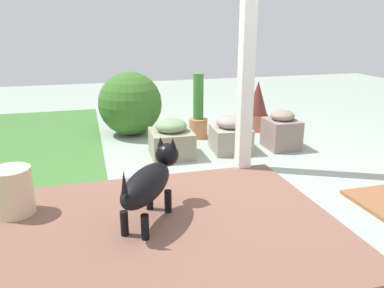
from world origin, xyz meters
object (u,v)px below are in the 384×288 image
(round_shrub, at_px, (130,104))
(ceramic_urn, at_px, (13,192))
(stone_planter_nearest, at_px, (281,131))
(stone_planter_mid, at_px, (171,140))
(dog, at_px, (150,181))
(terracotta_pot_spiky, at_px, (257,107))
(stone_planter_near, at_px, (231,135))
(terracotta_pot_tall, at_px, (198,115))
(porch_pillar, at_px, (248,32))

(round_shrub, relative_size, ceramic_urn, 2.13)
(stone_planter_nearest, relative_size, stone_planter_mid, 0.92)
(stone_planter_mid, xyz_separation_m, dog, (-1.30, 0.43, 0.13))
(round_shrub, distance_m, terracotta_pot_spiky, 1.58)
(stone_planter_near, xyz_separation_m, dog, (-1.30, 1.08, 0.13))
(stone_planter_mid, bearing_deg, terracotta_pot_tall, -37.97)
(stone_planter_near, bearing_deg, stone_planter_nearest, -94.94)
(round_shrub, bearing_deg, stone_planter_nearest, -123.03)
(terracotta_pot_spiky, distance_m, dog, 2.62)
(stone_planter_near, relative_size, round_shrub, 0.58)
(stone_planter_nearest, height_order, ceramic_urn, stone_planter_nearest)
(stone_planter_near, bearing_deg, dog, 140.41)
(round_shrub, xyz_separation_m, terracotta_pot_tall, (-0.35, -0.75, -0.11))
(porch_pillar, height_order, terracotta_pot_spiky, porch_pillar)
(stone_planter_mid, bearing_deg, stone_planter_near, -89.79)
(stone_planter_near, distance_m, dog, 1.69)
(round_shrub, relative_size, terracotta_pot_tall, 1.00)
(terracotta_pot_spiky, xyz_separation_m, ceramic_urn, (-1.66, 2.61, -0.12))
(stone_planter_mid, height_order, terracotta_pot_spiky, terracotta_pot_spiky)
(stone_planter_nearest, distance_m, round_shrub, 1.81)
(porch_pillar, distance_m, dog, 1.58)
(stone_planter_mid, bearing_deg, dog, 161.60)
(dog, bearing_deg, ceramic_urn, 69.52)
(porch_pillar, xyz_separation_m, ceramic_urn, (-0.45, 1.92, -1.06))
(dog, bearing_deg, terracotta_pot_tall, -25.25)
(stone_planter_near, distance_m, stone_planter_mid, 0.64)
(porch_pillar, xyz_separation_m, terracotta_pot_spiky, (1.21, -0.69, -0.94))
(porch_pillar, distance_m, stone_planter_nearest, 1.31)
(stone_planter_mid, xyz_separation_m, round_shrub, (0.93, 0.30, 0.20))
(ceramic_urn, bearing_deg, round_shrub, -29.08)
(stone_planter_nearest, bearing_deg, terracotta_pot_tall, 50.22)
(porch_pillar, xyz_separation_m, stone_planter_near, (0.51, -0.07, -1.06))
(stone_planter_near, bearing_deg, terracotta_pot_spiky, -41.60)
(stone_planter_near, bearing_deg, round_shrub, 45.27)
(round_shrub, bearing_deg, stone_planter_near, -134.73)
(terracotta_pot_spiky, relative_size, dog, 0.90)
(stone_planter_near, height_order, dog, dog)
(stone_planter_near, height_order, terracotta_pot_spiky, terracotta_pot_spiky)
(stone_planter_mid, bearing_deg, round_shrub, 17.65)
(ceramic_urn, bearing_deg, stone_planter_nearest, -70.46)
(terracotta_pot_spiky, bearing_deg, round_shrub, 81.49)
(stone_planter_nearest, distance_m, dog, 2.07)
(stone_planter_near, distance_m, terracotta_pot_spiky, 0.94)
(porch_pillar, bearing_deg, dog, 128.22)
(terracotta_pot_spiky, bearing_deg, terracotta_pot_tall, 98.28)
(terracotta_pot_spiky, height_order, dog, terracotta_pot_spiky)
(stone_planter_near, bearing_deg, stone_planter_mid, 90.21)
(round_shrub, distance_m, dog, 2.24)
(stone_planter_near, distance_m, ceramic_urn, 2.21)
(round_shrub, bearing_deg, stone_planter_mid, -162.35)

